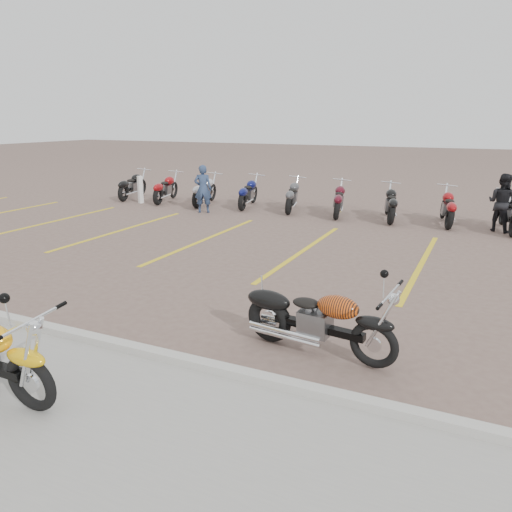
# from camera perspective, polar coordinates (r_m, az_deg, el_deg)

# --- Properties ---
(ground) EXTENTS (100.00, 100.00, 0.00)m
(ground) POSITION_cam_1_polar(r_m,az_deg,el_deg) (8.43, -4.02, -5.77)
(ground) COLOR #735C52
(ground) RESTS_ON ground
(curb) EXTENTS (60.00, 0.18, 0.12)m
(curb) POSITION_cam_1_polar(r_m,az_deg,el_deg) (6.88, -12.30, -10.67)
(curb) COLOR #ADAAA3
(curb) RESTS_ON ground
(parking_stripes) EXTENTS (38.00, 5.50, 0.01)m
(parking_stripes) POSITION_cam_1_polar(r_m,az_deg,el_deg) (11.90, 5.39, 0.59)
(parking_stripes) COLOR gold
(parking_stripes) RESTS_ON ground
(flame_cruiser) EXTENTS (2.17, 0.45, 0.89)m
(flame_cruiser) POSITION_cam_1_polar(r_m,az_deg,el_deg) (6.71, 6.82, -7.50)
(flame_cruiser) COLOR black
(flame_cruiser) RESTS_ON ground
(person_a) EXTENTS (0.68, 0.58, 1.58)m
(person_a) POSITION_cam_1_polar(r_m,az_deg,el_deg) (16.71, -6.08, 7.64)
(person_a) COLOR navy
(person_a) RESTS_ON ground
(person_b) EXTENTS (0.97, 0.89, 1.60)m
(person_b) POSITION_cam_1_polar(r_m,az_deg,el_deg) (15.34, 26.29, 5.48)
(person_b) COLOR black
(person_b) RESTS_ON ground
(bollard) EXTENTS (0.20, 0.20, 1.00)m
(bollard) POSITION_cam_1_polar(r_m,az_deg,el_deg) (19.00, -13.08, 7.40)
(bollard) COLOR white
(bollard) RESTS_ON ground
(bg_bike_row) EXTENTS (22.49, 2.09, 1.10)m
(bg_bike_row) POSITION_cam_1_polar(r_m,az_deg,el_deg) (15.81, 17.92, 5.66)
(bg_bike_row) COLOR black
(bg_bike_row) RESTS_ON ground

